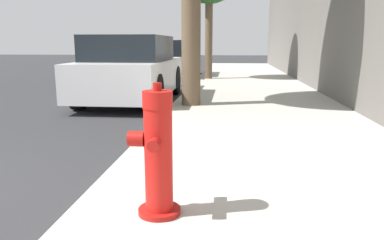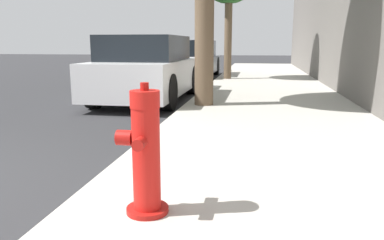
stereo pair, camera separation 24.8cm
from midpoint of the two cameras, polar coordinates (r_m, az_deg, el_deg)
name	(u,v)px [view 1 (the left image)]	position (r m, az deg, el deg)	size (l,w,h in m)	color
sidewalk_slab	(306,230)	(2.59, 14.24, -16.02)	(3.20, 40.00, 0.13)	#B7B2A8
fire_hydrant	(158,155)	(2.47, -8.12, -5.35)	(0.34, 0.36, 0.88)	#A91511
parked_car_near	(132,70)	(8.34, -9.97, 7.54)	(1.70, 3.92, 1.41)	silver
parked_car_mid	(172,60)	(14.08, -3.59, 9.16)	(1.72, 4.36, 1.37)	#4C5156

